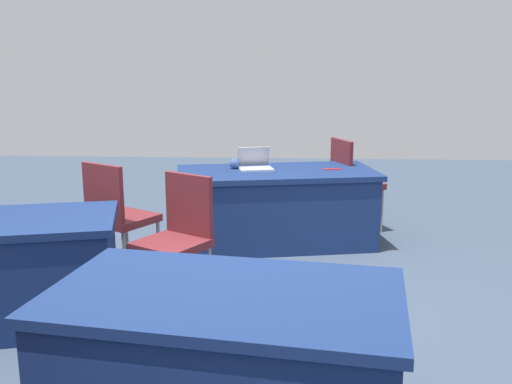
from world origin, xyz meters
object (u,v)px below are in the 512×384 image
object	(u,v)px
table_foreground	(276,207)
chair_tucked_right	(352,178)
chair_tucked_left	(117,212)
scissors_red	(332,169)
table_mid_left	(225,364)
yarn_ball	(234,164)
laptop_silver	(255,165)
chair_by_pillar	(178,232)

from	to	relation	value
table_foreground	chair_tucked_right	xyz separation A→B (m)	(-0.78, -0.52, 0.19)
chair_tucked_left	scissors_red	size ratio (longest dim) A/B	5.38
table_mid_left	chair_tucked_left	size ratio (longest dim) A/B	1.74
chair_tucked_left	yarn_ball	world-z (taller)	chair_tucked_left
yarn_ball	laptop_silver	bearing A→B (deg)	179.04
table_foreground	yarn_ball	size ratio (longest dim) A/B	20.67
chair_tucked_right	scissors_red	bearing A→B (deg)	-51.12
chair_tucked_right	chair_by_pillar	world-z (taller)	chair_tucked_right
table_foreground	yarn_ball	xyz separation A→B (m)	(0.41, -0.07, 0.41)
table_mid_left	chair_by_pillar	size ratio (longest dim) A/B	1.79
table_foreground	scissors_red	distance (m)	0.65
chair_tucked_left	chair_by_pillar	world-z (taller)	chair_tucked_left
chair_tucked_right	yarn_ball	world-z (taller)	chair_tucked_right
yarn_ball	scissors_red	size ratio (longest dim) A/B	0.54
chair_tucked_left	yarn_ball	bearing A→B (deg)	83.59
table_foreground	laptop_silver	size ratio (longest dim) A/B	5.35
laptop_silver	yarn_ball	xyz separation A→B (m)	(0.20, -0.00, 0.01)
laptop_silver	yarn_ball	world-z (taller)	laptop_silver
table_foreground	chair_tucked_left	xyz separation A→B (m)	(1.25, 1.03, 0.19)
chair_by_pillar	laptop_silver	world-z (taller)	chair_by_pillar
chair_tucked_left	laptop_silver	size ratio (longest dim) A/B	2.56
chair_by_pillar	yarn_ball	distance (m)	1.60
table_foreground	chair_by_pillar	bearing A→B (deg)	65.64
laptop_silver	chair_tucked_left	bearing A→B (deg)	32.46
chair_tucked_right	yarn_ball	bearing A→B (deg)	-91.93
table_foreground	table_mid_left	xyz separation A→B (m)	(0.16, 3.00, 0.00)
chair_tucked_right	chair_tucked_left	bearing A→B (deg)	-75.14
yarn_ball	table_mid_left	bearing A→B (deg)	94.66
chair_tucked_left	chair_tucked_right	bearing A→B (deg)	68.30
chair_by_pillar	chair_tucked_left	bearing A→B (deg)	-6.67
table_mid_left	chair_tucked_right	distance (m)	3.65
table_mid_left	chair_by_pillar	xyz separation A→B (m)	(0.51, -1.52, 0.17)
table_foreground	chair_by_pillar	world-z (taller)	chair_by_pillar
table_foreground	yarn_ball	world-z (taller)	yarn_ball
chair_by_pillar	laptop_silver	bearing A→B (deg)	-75.43
chair_tucked_left	table_mid_left	bearing A→B (deg)	-30.10
table_foreground	chair_tucked_left	bearing A→B (deg)	39.56
scissors_red	chair_by_pillar	bearing A→B (deg)	48.43
table_mid_left	chair_tucked_right	size ratio (longest dim) A/B	1.74
chair_tucked_right	scissors_red	distance (m)	0.53
table_foreground	chair_tucked_right	distance (m)	0.95
yarn_ball	scissors_red	bearing A→B (deg)	-179.75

